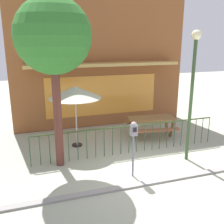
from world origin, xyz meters
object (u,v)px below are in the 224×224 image
at_px(street_lamp, 193,79).
at_px(patio_umbrella, 75,92).
at_px(street_tree, 53,37).
at_px(parking_meter_near, 134,135).
at_px(picnic_table_left, 151,121).

bearing_deg(street_lamp, patio_umbrella, 145.21).
bearing_deg(street_tree, patio_umbrella, 59.71).
height_order(street_tree, street_lamp, street_tree).
height_order(parking_meter_near, street_tree, street_tree).
relative_size(patio_umbrella, parking_meter_near, 1.36).
bearing_deg(street_lamp, picnic_table_left, 94.35).
relative_size(parking_meter_near, street_lamp, 0.40).
bearing_deg(street_lamp, street_tree, 167.57).
height_order(patio_umbrella, street_lamp, street_lamp).
distance_m(parking_meter_near, street_tree, 3.37).
relative_size(picnic_table_left, street_lamp, 0.50).
distance_m(picnic_table_left, street_tree, 5.01).
bearing_deg(street_tree, picnic_table_left, 19.89).
xyz_separation_m(parking_meter_near, street_tree, (-1.83, 1.31, 2.51)).
height_order(patio_umbrella, parking_meter_near, patio_umbrella).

